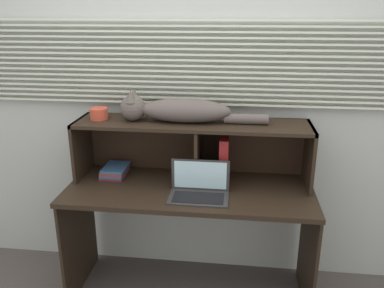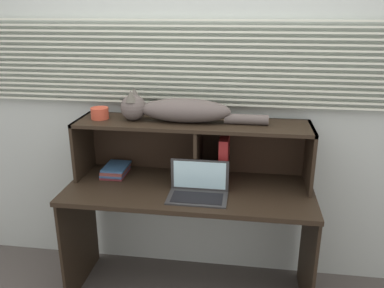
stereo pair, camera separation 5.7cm
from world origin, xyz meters
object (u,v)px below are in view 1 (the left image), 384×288
Objects in this scene: cat at (176,110)px; book_stack at (115,171)px; binder_upright at (224,158)px; small_basket at (99,114)px; laptop at (199,189)px.

cat is 4.14× the size of book_stack.
binder_upright is 1.39× the size of book_stack.
laptop is at bearing -19.45° from small_basket.
cat is 0.60m from book_stack.
cat is 0.50m from small_basket.
cat is at bearing 126.29° from laptop.
book_stack is 1.98× the size of small_basket.
cat is at bearing -0.01° from book_stack.
laptop is 3.12× the size of small_basket.
cat reaches higher than binder_upright.
book_stack is 0.40m from small_basket.
small_basket is at bearing -179.92° from book_stack.
laptop is at bearing -119.79° from binder_upright.
cat reaches higher than small_basket.
book_stack is at bearing 158.14° from laptop.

